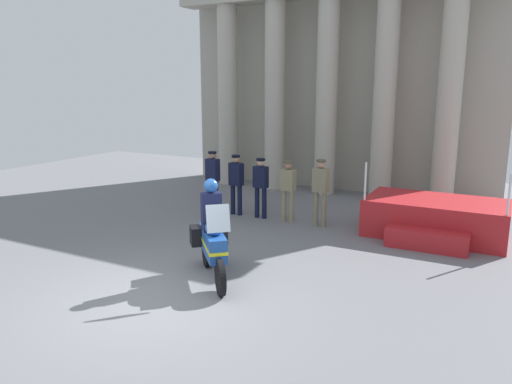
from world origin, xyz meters
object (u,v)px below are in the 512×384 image
reviewing_stand (435,219)px  motorcycle_with_rider (212,237)px  officer_in_row_0 (213,176)px  officer_in_row_3 (288,186)px  officer_in_row_2 (261,183)px  officer_in_row_1 (236,180)px  officer_in_row_4 (320,187)px

reviewing_stand → motorcycle_with_rider: size_ratio=1.68×
officer_in_row_0 → officer_in_row_3: officer_in_row_0 is taller
officer_in_row_2 → officer_in_row_1: bearing=6.5°
officer_in_row_4 → motorcycle_with_rider: motorcycle_with_rider is taller
officer_in_row_1 → officer_in_row_4: officer_in_row_4 is taller
reviewing_stand → officer_in_row_1: bearing=-175.0°
officer_in_row_0 → officer_in_row_2: officer_in_row_0 is taller
officer_in_row_0 → officer_in_row_4: officer_in_row_4 is taller
officer_in_row_1 → officer_in_row_2: size_ratio=1.02×
reviewing_stand → officer_in_row_1: (-5.20, -0.45, 0.56)m
officer_in_row_4 → motorcycle_with_rider: bearing=89.1°
officer_in_row_2 → officer_in_row_4: officer_in_row_4 is taller
officer_in_row_3 → motorcycle_with_rider: motorcycle_with_rider is taller
officer_in_row_1 → officer_in_row_0: bearing=-1.9°
motorcycle_with_rider → reviewing_stand: bearing=102.7°
reviewing_stand → officer_in_row_4: size_ratio=1.85×
reviewing_stand → officer_in_row_1: size_ratio=1.90×
reviewing_stand → officer_in_row_0: (-6.04, -0.33, 0.58)m
reviewing_stand → officer_in_row_4: (-2.74, -0.45, 0.59)m
officer_in_row_2 → officer_in_row_3: bearing=-173.7°
reviewing_stand → motorcycle_with_rider: 5.71m
officer_in_row_0 → officer_in_row_1: officer_in_row_0 is taller
reviewing_stand → officer_in_row_1: reviewing_stand is taller
officer_in_row_0 → officer_in_row_1: 0.85m
officer_in_row_0 → motorcycle_with_rider: bearing=128.9°
officer_in_row_3 → officer_in_row_4: size_ratio=0.94×
officer_in_row_2 → officer_in_row_0: bearing=2.1°
reviewing_stand → officer_in_row_0: reviewing_stand is taller
motorcycle_with_rider → officer_in_row_3: bearing=142.7°
officer_in_row_2 → officer_in_row_4: size_ratio=0.95×
officer_in_row_1 → officer_in_row_3: 1.57m
officer_in_row_3 → motorcycle_with_rider: (0.37, -4.21, -0.16)m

